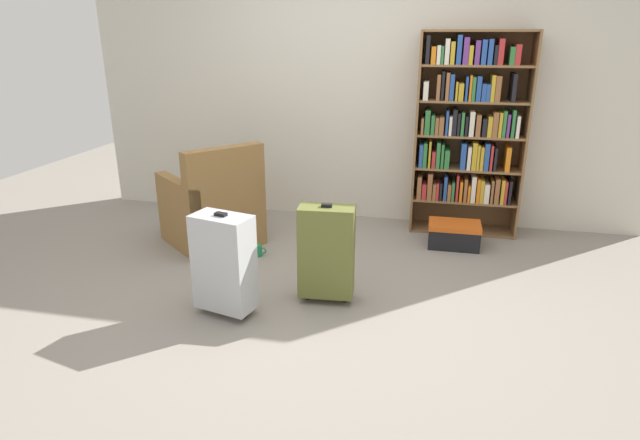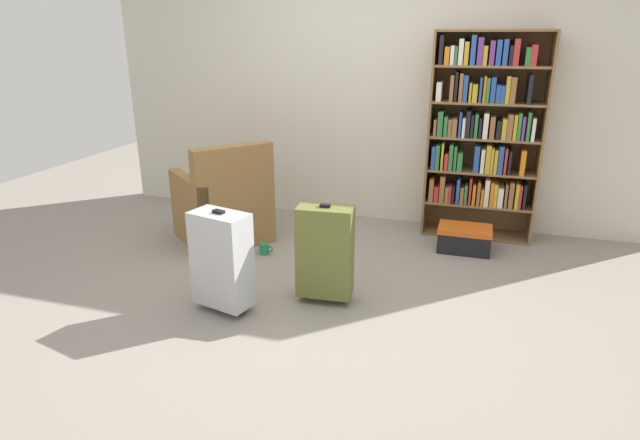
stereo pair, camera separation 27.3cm
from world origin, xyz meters
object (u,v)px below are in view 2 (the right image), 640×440
at_px(mug, 264,249).
at_px(suitcase_silver, 222,259).
at_px(armchair, 224,206).
at_px(bookshelf, 483,132).
at_px(suitcase_olive, 325,252).
at_px(storage_box, 464,238).

height_order(mug, suitcase_silver, suitcase_silver).
distance_m(armchair, mug, 0.58).
height_order(bookshelf, mug, bookshelf).
bearing_deg(suitcase_silver, armchair, 116.19).
xyz_separation_m(mug, suitcase_silver, (0.11, -0.95, 0.32)).
relative_size(suitcase_silver, suitcase_olive, 1.00).
relative_size(mug, storage_box, 0.27).
distance_m(armchair, storage_box, 2.12).
bearing_deg(suitcase_olive, mug, 138.65).
relative_size(bookshelf, suitcase_olive, 2.55).
bearing_deg(mug, bookshelf, 31.03).
height_order(suitcase_silver, suitcase_olive, suitcase_silver).
bearing_deg(suitcase_silver, mug, 96.43).
xyz_separation_m(suitcase_silver, suitcase_olive, (0.61, 0.32, -0.00)).
distance_m(mug, suitcase_silver, 1.01).
bearing_deg(bookshelf, suitcase_olive, -120.21).
bearing_deg(suitcase_olive, storage_box, 53.53).
bearing_deg(suitcase_olive, suitcase_silver, -152.12).
relative_size(armchair, suitcase_silver, 1.39).
height_order(storage_box, suitcase_olive, suitcase_olive).
height_order(armchair, suitcase_silver, armchair).
bearing_deg(storage_box, armchair, -170.13).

